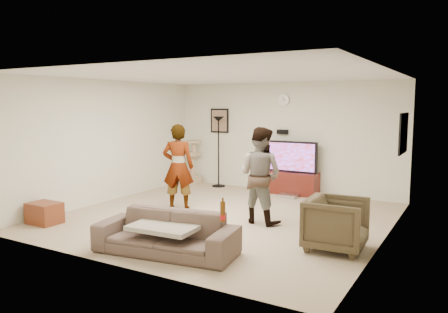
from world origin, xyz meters
The scene contains 24 objects.
floor centered at (0.00, 0.00, -0.01)m, with size 5.50×5.50×0.02m, color tan.
ceiling centered at (0.00, 0.00, 2.51)m, with size 5.50×5.50×0.02m, color white.
wall_back centered at (0.00, 2.75, 1.25)m, with size 5.50×0.04×2.50m, color #EDEDCB.
wall_front centered at (0.00, -2.75, 1.25)m, with size 5.50×0.04×2.50m, color #EDEDCB.
wall_left centered at (-2.75, 0.00, 1.25)m, with size 0.04×5.50×2.50m, color #EDEDCB.
wall_right centered at (2.75, 0.00, 1.25)m, with size 0.04×5.50×2.50m, color #EDEDCB.
wall_clock centered at (0.00, 2.72, 2.10)m, with size 0.26×0.26×0.04m, color silver.
wall_speaker centered at (0.00, 2.69, 1.38)m, with size 0.25×0.10×0.10m, color black.
picture_back centered at (-1.70, 2.73, 1.60)m, with size 0.42×0.03×0.52m, color #866855.
picture_right centered at (2.73, 1.60, 1.50)m, with size 0.03×0.78×0.62m, color #DF754F.
tv_stand centered at (0.31, 2.50, 0.25)m, with size 1.19×0.45×0.50m, color #45140E.
console_box centered at (0.39, 2.11, 0.04)m, with size 0.40×0.30×0.07m, color #B8B8B8.
tv centered at (0.31, 2.50, 0.84)m, with size 1.17×0.08×0.69m, color black.
tv_screen centered at (0.31, 2.46, 0.84)m, with size 1.08×0.01×0.61m, color #7E4FEA.
floor_lamp centered at (-1.56, 2.45, 0.85)m, with size 0.32×0.32×1.70m, color black.
cat_tree centered at (-2.36, 2.50, 0.56)m, with size 0.36×0.36×1.11m, color tan.
person_left centered at (-1.05, 0.08, 0.82)m, with size 0.60×0.39×1.64m, color #B1B1B1.
person_right centered at (0.72, -0.01, 0.82)m, with size 0.79×0.62×1.63m, color #28688E.
sofa centered at (0.30, -2.06, 0.28)m, with size 1.92×0.75×0.56m, color brown.
throw_blanket centered at (0.31, -2.06, 0.38)m, with size 0.90×0.70×0.06m, color #B1A693.
beer_bottle centered at (1.19, -2.06, 0.69)m, with size 0.06×0.06×0.25m, color #522B08.
armchair centered at (2.25, -0.77, 0.37)m, with size 0.78×0.81×0.73m, color #413623.
side_table centered at (-2.40, -1.91, 0.18)m, with size 0.54×0.40×0.36m, color #602916.
toy_ball centered at (-1.22, -0.26, 0.04)m, with size 0.08×0.08×0.08m, color #00897A.
Camera 1 is at (3.85, -6.64, 2.01)m, focal length 35.11 mm.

